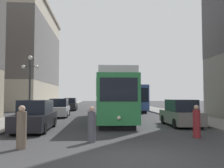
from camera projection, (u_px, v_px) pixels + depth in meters
ground_plane at (131, 158)px, 7.98m from camera, size 200.00×200.00×0.00m
sidewalk_left at (61, 106)px, 47.27m from camera, size 3.39×120.00×0.15m
sidewalk_right at (139, 106)px, 48.39m from camera, size 3.39×120.00×0.15m
streetcar at (113, 96)px, 20.59m from camera, size 2.88×13.50×3.89m
transit_bus at (130, 97)px, 34.16m from camera, size 3.01×11.94×3.45m
parked_car_left_near at (36, 116)px, 14.53m from camera, size 1.90×4.97×1.82m
parked_car_left_mid at (70, 105)px, 35.12m from camera, size 1.90×4.38×1.82m
parked_car_right_far at (181, 114)px, 16.68m from camera, size 1.89×4.36×1.82m
parked_car_left_far at (59, 108)px, 24.22m from camera, size 1.99×4.87×1.82m
pedestrian_crossing_near at (197, 122)px, 11.90m from camera, size 0.36×0.36×1.62m
pedestrian_crossing_far at (92, 125)px, 10.76m from camera, size 0.36×0.36×1.59m
pedestrian_on_sidewalk at (22, 129)px, 9.39m from camera, size 0.38×0.38×1.69m
lamp_post_left_near at (30, 77)px, 20.26m from camera, size 1.41×0.36×5.34m
building_left_midblock at (22, 57)px, 43.72m from camera, size 10.66×23.36×18.02m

